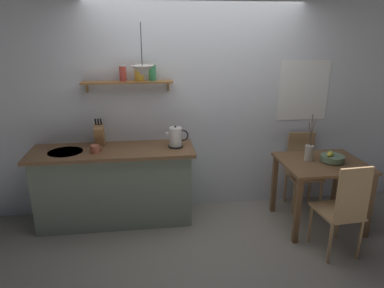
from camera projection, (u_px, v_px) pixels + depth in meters
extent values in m
plane|color=gray|center=(203.00, 228.00, 4.08)|extent=(14.00, 14.00, 0.00)
cube|color=silver|center=(212.00, 102.00, 4.30)|extent=(6.80, 0.10, 2.70)
cube|color=white|center=(304.00, 90.00, 4.35)|extent=(0.64, 0.01, 0.74)
cube|color=silver|center=(304.00, 90.00, 4.35)|extent=(0.58, 0.01, 0.68)
cube|color=gray|center=(115.00, 187.00, 4.12)|extent=(1.74, 0.52, 0.87)
cube|color=brown|center=(112.00, 151.00, 3.96)|extent=(1.83, 0.63, 0.04)
cylinder|color=#B7BABF|center=(65.00, 152.00, 3.87)|extent=(0.38, 0.38, 0.01)
cube|color=#9E6B3D|center=(127.00, 82.00, 3.94)|extent=(1.02, 0.18, 0.02)
cube|color=#99754C|center=(87.00, 87.00, 3.97)|extent=(0.02, 0.06, 0.12)
cube|color=#99754C|center=(168.00, 86.00, 4.09)|extent=(0.02, 0.06, 0.12)
cylinder|color=#BC4238|center=(123.00, 74.00, 3.90)|extent=(0.08, 0.08, 0.16)
cylinder|color=silver|center=(122.00, 66.00, 3.88)|extent=(0.08, 0.08, 0.01)
cylinder|color=gold|center=(139.00, 73.00, 3.92)|extent=(0.10, 0.10, 0.18)
cylinder|color=silver|center=(139.00, 64.00, 3.89)|extent=(0.11, 0.11, 0.01)
cylinder|color=#388E56|center=(152.00, 73.00, 3.94)|extent=(0.08, 0.08, 0.18)
cylinder|color=silver|center=(152.00, 64.00, 3.91)|extent=(0.09, 0.09, 0.01)
cube|color=brown|center=(322.00, 163.00, 3.95)|extent=(0.92, 0.79, 0.03)
cube|color=brown|center=(297.00, 211.00, 3.69)|extent=(0.06, 0.06, 0.75)
cube|color=brown|center=(369.00, 206.00, 3.80)|extent=(0.06, 0.06, 0.75)
cube|color=brown|center=(274.00, 184.00, 4.35)|extent=(0.06, 0.06, 0.75)
cube|color=brown|center=(336.00, 180.00, 4.45)|extent=(0.06, 0.06, 0.75)
cube|color=tan|center=(337.00, 211.00, 3.53)|extent=(0.41, 0.46, 0.03)
cube|color=tan|center=(353.00, 195.00, 3.26)|extent=(0.34, 0.05, 0.54)
cylinder|color=tan|center=(338.00, 221.00, 3.81)|extent=(0.03, 0.03, 0.44)
cylinder|color=tan|center=(310.00, 224.00, 3.75)|extent=(0.03, 0.03, 0.44)
cylinder|color=tan|center=(360.00, 240.00, 3.46)|extent=(0.03, 0.03, 0.44)
cylinder|color=tan|center=(330.00, 244.00, 3.40)|extent=(0.03, 0.03, 0.44)
cube|color=tan|center=(304.00, 175.00, 4.43)|extent=(0.42, 0.43, 0.03)
cube|color=tan|center=(301.00, 151.00, 4.52)|extent=(0.35, 0.05, 0.50)
cylinder|color=tan|center=(294.00, 198.00, 4.33)|extent=(0.03, 0.03, 0.43)
cylinder|color=tan|center=(320.00, 198.00, 4.34)|extent=(0.03, 0.03, 0.43)
cylinder|color=tan|center=(285.00, 187.00, 4.65)|extent=(0.03, 0.03, 0.43)
cylinder|color=tan|center=(310.00, 186.00, 4.67)|extent=(0.03, 0.03, 0.43)
cylinder|color=slate|center=(332.00, 161.00, 3.94)|extent=(0.12, 0.12, 0.01)
cylinder|color=slate|center=(332.00, 158.00, 3.93)|extent=(0.26, 0.26, 0.06)
ellipsoid|color=yellow|center=(330.00, 154.00, 3.91)|extent=(0.14, 0.15, 0.04)
sphere|color=#8EA84C|center=(331.00, 153.00, 3.93)|extent=(0.06, 0.06, 0.06)
cylinder|color=#B7B2A8|center=(309.00, 153.00, 3.97)|extent=(0.10, 0.10, 0.17)
cylinder|color=brown|center=(310.00, 134.00, 3.91)|extent=(0.06, 0.02, 0.26)
cylinder|color=brown|center=(312.00, 130.00, 3.89)|extent=(0.02, 0.04, 0.35)
cylinder|color=brown|center=(312.00, 132.00, 3.91)|extent=(0.07, 0.02, 0.30)
cylinder|color=black|center=(176.00, 146.00, 4.03)|extent=(0.17, 0.17, 0.02)
cylinder|color=white|center=(176.00, 137.00, 3.99)|extent=(0.14, 0.14, 0.21)
sphere|color=black|center=(175.00, 127.00, 3.96)|extent=(0.02, 0.02, 0.02)
cone|color=white|center=(168.00, 133.00, 3.97)|extent=(0.04, 0.04, 0.04)
torus|color=black|center=(183.00, 135.00, 4.00)|extent=(0.14, 0.02, 0.14)
cube|color=tan|center=(100.00, 135.00, 4.03)|extent=(0.11, 0.19, 0.26)
cylinder|color=black|center=(95.00, 122.00, 3.96)|extent=(0.02, 0.04, 0.08)
cylinder|color=black|center=(98.00, 122.00, 3.97)|extent=(0.02, 0.04, 0.08)
cylinder|color=black|center=(101.00, 122.00, 3.97)|extent=(0.02, 0.04, 0.08)
cylinder|color=#C6664C|center=(95.00, 149.00, 3.83)|extent=(0.09, 0.09, 0.09)
torus|color=#C6664C|center=(100.00, 149.00, 3.84)|extent=(0.06, 0.01, 0.06)
cylinder|color=black|center=(141.00, 44.00, 3.58)|extent=(0.01, 0.01, 0.43)
cone|color=silver|center=(142.00, 71.00, 3.66)|extent=(0.24, 0.24, 0.10)
sphere|color=white|center=(143.00, 74.00, 3.67)|extent=(0.04, 0.04, 0.04)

